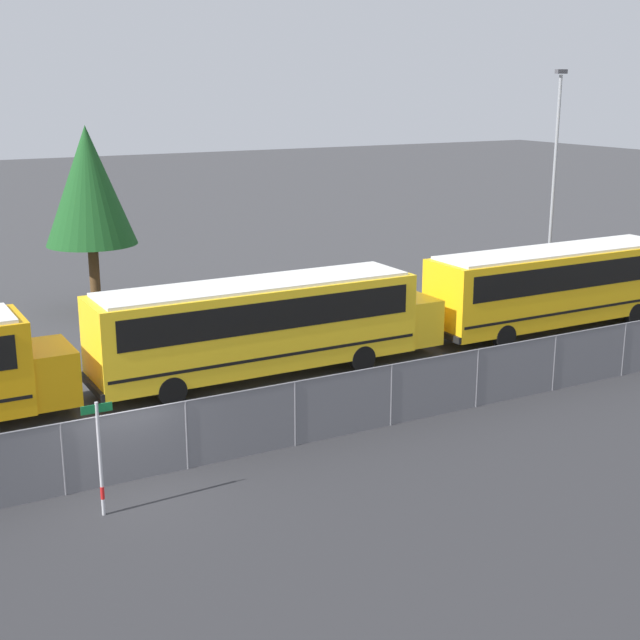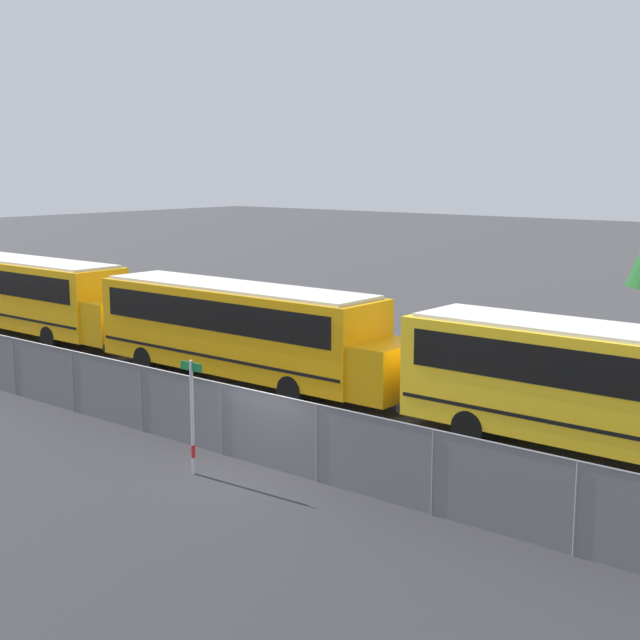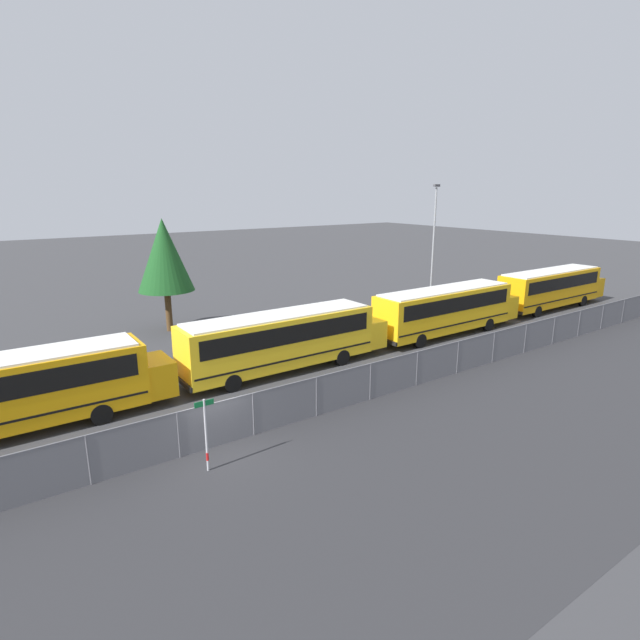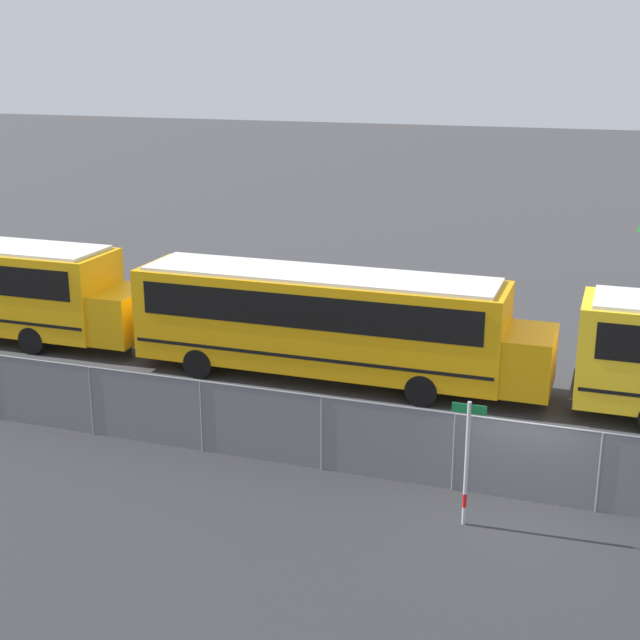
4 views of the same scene
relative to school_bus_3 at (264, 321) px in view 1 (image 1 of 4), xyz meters
name	(u,v)px [view 1 (image 1 of 4)]	position (x,y,z in m)	size (l,w,h in m)	color
ground_plane	(129,481)	(-6.45, -5.75, -1.91)	(200.00, 200.00, 0.00)	#38383A
road_strip	(225,601)	(-6.45, -11.75, -1.91)	(123.33, 12.00, 0.01)	#2B2B2D
fence	(127,446)	(-6.45, -5.75, -0.97)	(89.40, 0.07, 1.84)	#9EA0A5
school_bus_3	(264,321)	(0.00, 0.00, 0.00)	(12.37, 2.53, 3.25)	yellow
school_bus_4	(560,282)	(12.79, -0.25, 0.00)	(12.37, 2.53, 3.25)	yellow
street_sign	(100,456)	(-7.49, -7.19, -0.46)	(0.70, 0.09, 2.73)	#B7B7BC
light_pole	(555,169)	(19.01, 6.99, 3.54)	(0.60, 0.24, 10.12)	gray
tree_0	(89,186)	(-2.51, 11.58, 3.42)	(3.81, 3.81, 7.84)	#51381E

